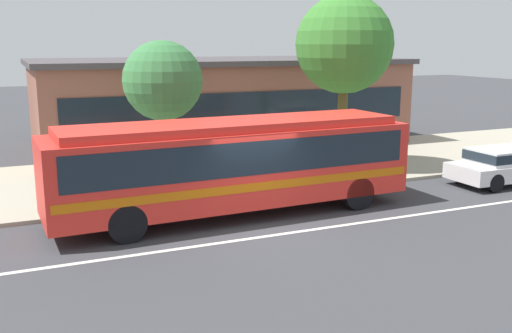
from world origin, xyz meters
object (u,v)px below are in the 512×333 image
object	(u,v)px
bus_stop_sign	(312,140)
street_tree_mid_block	(344,45)
transit_bus	(234,161)
sedan_far_ahead	(508,164)
street_tree_near_stop	(163,81)
pedestrian_waiting_near_sign	(221,166)
pedestrian_walking_along_curb	(124,163)

from	to	relation	value
bus_stop_sign	street_tree_mid_block	size ratio (longest dim) A/B	0.38
transit_bus	bus_stop_sign	xyz separation A→B (m)	(3.50, 1.66, 0.14)
sedan_far_ahead	street_tree_mid_block	world-z (taller)	street_tree_mid_block
transit_bus	street_tree_near_stop	distance (m)	4.96
transit_bus	pedestrian_waiting_near_sign	size ratio (longest dim) A/B	6.64
sedan_far_ahead	pedestrian_waiting_near_sign	world-z (taller)	pedestrian_waiting_near_sign
pedestrian_waiting_near_sign	bus_stop_sign	size ratio (longest dim) A/B	0.63
sedan_far_ahead	pedestrian_walking_along_curb	size ratio (longest dim) A/B	2.71
transit_bus	pedestrian_waiting_near_sign	distance (m)	2.06
pedestrian_walking_along_curb	street_tree_mid_block	size ratio (longest dim) A/B	0.25
transit_bus	bus_stop_sign	size ratio (longest dim) A/B	4.19
pedestrian_walking_along_curb	street_tree_near_stop	bearing A→B (deg)	29.28
transit_bus	sedan_far_ahead	bearing A→B (deg)	-1.67
pedestrian_waiting_near_sign	street_tree_near_stop	bearing A→B (deg)	115.51
street_tree_near_stop	street_tree_mid_block	bearing A→B (deg)	-3.75
sedan_far_ahead	bus_stop_sign	size ratio (longest dim) A/B	1.78
street_tree_mid_block	street_tree_near_stop	bearing A→B (deg)	176.25
sedan_far_ahead	street_tree_mid_block	size ratio (longest dim) A/B	0.68
transit_bus	bus_stop_sign	world-z (taller)	transit_bus
pedestrian_waiting_near_sign	bus_stop_sign	world-z (taller)	bus_stop_sign
pedestrian_waiting_near_sign	street_tree_mid_block	distance (m)	7.23
sedan_far_ahead	pedestrian_waiting_near_sign	xyz separation A→B (m)	(-10.11, 2.26, 0.33)
sedan_far_ahead	pedestrian_walking_along_curb	bearing A→B (deg)	163.45
pedestrian_walking_along_curb	street_tree_mid_block	world-z (taller)	street_tree_mid_block
bus_stop_sign	street_tree_near_stop	distance (m)	5.52
pedestrian_waiting_near_sign	pedestrian_walking_along_curb	distance (m)	3.21
street_tree_near_stop	street_tree_mid_block	world-z (taller)	street_tree_mid_block
bus_stop_sign	street_tree_near_stop	size ratio (longest dim) A/B	0.52
pedestrian_walking_along_curb	bus_stop_sign	xyz separation A→B (m)	(5.99, -1.87, 0.65)
sedan_far_ahead	pedestrian_walking_along_curb	xyz separation A→B (m)	(-12.91, 3.84, 0.37)
sedan_far_ahead	street_tree_mid_block	bearing A→B (deg)	135.17
pedestrian_walking_along_curb	street_tree_mid_block	bearing A→B (deg)	2.99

